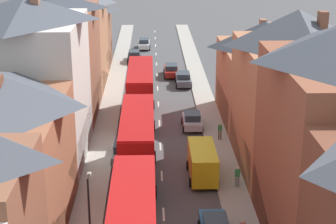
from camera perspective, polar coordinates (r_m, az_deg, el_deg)
pavement_left at (r=56.84m, az=-6.07°, el=-0.43°), size 2.20×104.00×0.14m
pavement_right at (r=56.98m, az=4.21°, el=-0.32°), size 2.20×104.00×0.14m
centre_line_dashes at (r=54.82m, az=-0.89°, el=-1.13°), size 0.14×97.80×0.01m
terrace_row_left at (r=43.19m, az=-14.33°, el=1.02°), size 8.00×76.46×13.48m
double_decker_bus_lead at (r=54.85m, az=-2.82°, el=1.96°), size 2.74×10.80×5.30m
double_decker_bus_far_approaching at (r=41.94m, az=-3.11°, el=-3.48°), size 2.74×10.80×5.30m
car_near_blue at (r=46.35m, az=-4.57°, el=-3.96°), size 1.90×4.21×1.61m
car_parked_left_a at (r=78.76m, az=-3.46°, el=5.67°), size 1.90×4.24×1.64m
car_parked_right_a at (r=67.29m, az=1.56°, el=3.40°), size 1.90×4.51×1.62m
car_mid_black at (r=87.16m, az=-2.45°, el=6.96°), size 1.90×4.27×1.58m
car_parked_left_b at (r=71.31m, az=0.32°, el=4.28°), size 1.90×4.40×1.57m
car_far_grey at (r=53.27m, az=2.46°, el=-0.84°), size 1.90×3.83×1.58m
delivery_van at (r=42.99m, az=3.52°, el=-5.05°), size 2.20×5.20×2.41m
pedestrian_mid_right at (r=41.70m, az=7.06°, el=-6.42°), size 0.36×0.22×1.61m
pedestrian_far_left at (r=50.31m, az=5.29°, el=-1.83°), size 0.36×0.22×1.61m
street_lamp at (r=32.04m, az=-7.97°, el=-10.26°), size 0.20×1.12×5.50m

